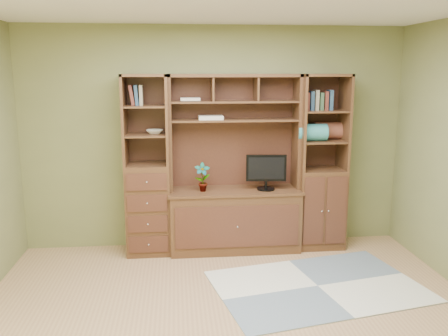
{
  "coord_description": "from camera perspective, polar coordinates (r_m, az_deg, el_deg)",
  "views": [
    {
      "loc": [
        -0.46,
        -3.56,
        2.08
      ],
      "look_at": [
        0.03,
        1.2,
        1.1
      ],
      "focal_mm": 38.0,
      "sensor_mm": 36.0,
      "label": 1
    }
  ],
  "objects": [
    {
      "name": "room",
      "position": [
        3.67,
        1.49,
        -0.7
      ],
      "size": [
        4.6,
        4.1,
        2.64
      ],
      "color": "tan",
      "rests_on": "ground"
    },
    {
      "name": "blanket_red",
      "position": [
        5.75,
        12.55,
        4.41
      ],
      "size": [
        0.36,
        0.2,
        0.2
      ],
      "primitive_type": "cube",
      "color": "brown",
      "rests_on": "right_tower"
    },
    {
      "name": "right_tower",
      "position": [
        5.69,
        11.57,
        0.67
      ],
      "size": [
        0.55,
        0.45,
        2.05
      ],
      "primitive_type": "cube",
      "color": "#4A2D19",
      "rests_on": "ground"
    },
    {
      "name": "bowl",
      "position": [
        5.38,
        -8.33,
        4.34
      ],
      "size": [
        0.19,
        0.19,
        0.05
      ],
      "primitive_type": "imported",
      "color": "beige",
      "rests_on": "left_tower"
    },
    {
      "name": "orchid",
      "position": [
        5.4,
        -2.62,
        -1.11
      ],
      "size": [
        0.17,
        0.12,
        0.33
      ],
      "primitive_type": "imported",
      "color": "#AA4739",
      "rests_on": "center_hutch"
    },
    {
      "name": "rug",
      "position": [
        4.88,
        11.2,
        -13.78
      ],
      "size": [
        2.19,
        1.68,
        0.01
      ],
      "primitive_type": "cube",
      "rotation": [
        0.0,
        0.0,
        0.2
      ],
      "color": "#A5ABAB",
      "rests_on": "ground"
    },
    {
      "name": "blanket_teal",
      "position": [
        5.55,
        10.51,
        4.23
      ],
      "size": [
        0.34,
        0.2,
        0.2
      ],
      "primitive_type": "cube",
      "color": "teal",
      "rests_on": "right_tower"
    },
    {
      "name": "monitor",
      "position": [
        5.46,
        5.1,
        0.27
      ],
      "size": [
        0.48,
        0.25,
        0.57
      ],
      "primitive_type": "cube",
      "rotation": [
        0.0,
        0.0,
        -0.11
      ],
      "color": "black",
      "rests_on": "center_hutch"
    },
    {
      "name": "center_hutch",
      "position": [
        5.44,
        1.33,
        0.39
      ],
      "size": [
        1.54,
        0.53,
        2.05
      ],
      "primitive_type": "cube",
      "color": "#4A2D19",
      "rests_on": "ground"
    },
    {
      "name": "magazines",
      "position": [
        5.42,
        -1.61,
        6.1
      ],
      "size": [
        0.28,
        0.2,
        0.04
      ],
      "primitive_type": "cube",
      "color": "beige",
      "rests_on": "center_hutch"
    },
    {
      "name": "left_tower",
      "position": [
        5.45,
        -9.22,
        0.26
      ],
      "size": [
        0.5,
        0.45,
        2.05
      ],
      "primitive_type": "cube",
      "color": "#4A2D19",
      "rests_on": "ground"
    }
  ]
}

